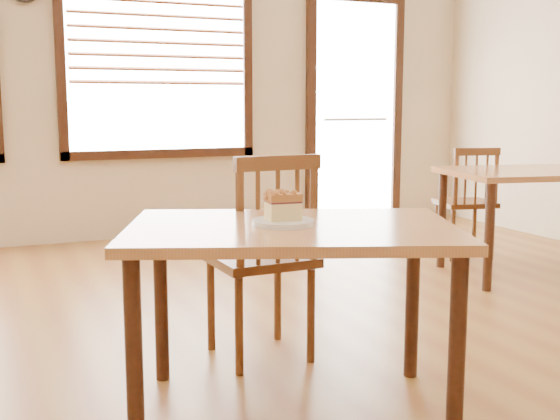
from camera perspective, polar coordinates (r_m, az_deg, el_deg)
name	(u,v)px	position (r m, az deg, el deg)	size (l,w,h in m)	color
ground	(336,416)	(2.86, 4.55, -16.37)	(8.00, 8.00, 0.00)	brown
window_right	(158,35)	(6.47, -9.89, 13.86)	(1.76, 0.10, 1.96)	white
entry_door	(355,105)	(7.19, 6.10, 8.49)	(1.08, 0.06, 2.29)	white
cafe_table_main	(292,249)	(2.69, 0.96, -3.20)	(1.46, 1.23, 0.75)	#AE7243
cafe_chair_main	(263,256)	(3.29, -1.37, -3.75)	(0.47, 0.47, 0.99)	brown
cafe_table_second	(537,183)	(5.25, 20.19, 2.07)	(1.37, 1.04, 0.75)	#AE7243
cafe_chair_second	(467,201)	(5.70, 14.96, 0.67)	(0.48, 0.48, 0.89)	brown
plate	(283,222)	(2.68, 0.25, -1.02)	(0.24, 0.24, 0.02)	white
cake_slice	(283,205)	(2.67, 0.23, 0.44)	(0.14, 0.10, 0.12)	#FBDD8E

